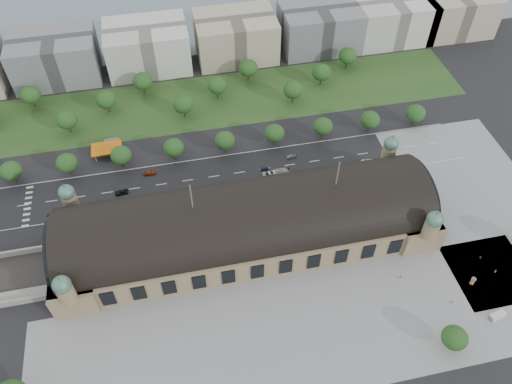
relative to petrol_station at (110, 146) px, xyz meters
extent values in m
plane|color=black|center=(53.91, -65.28, -2.95)|extent=(900.00, 900.00, 0.00)
cube|color=#857552|center=(53.91, -65.28, 3.05)|extent=(150.00, 40.00, 12.00)
cube|color=#857552|center=(-13.09, -65.28, 3.05)|extent=(16.00, 43.00, 12.00)
cube|color=#857552|center=(120.91, -65.28, 3.05)|extent=(16.00, 43.00, 12.00)
cylinder|color=black|center=(53.91, -65.28, 9.05)|extent=(144.00, 37.60, 37.60)
cylinder|color=black|center=(-19.09, -65.28, 11.05)|extent=(1.20, 32.00, 32.00)
cylinder|color=black|center=(126.91, -65.28, 11.05)|extent=(1.20, 32.00, 32.00)
cylinder|color=#857552|center=(-13.09, -44.28, 13.05)|extent=(6.00, 6.00, 8.00)
sphere|color=#497661|center=(-13.09, -44.28, 18.55)|extent=(6.40, 6.40, 6.40)
cone|color=#497661|center=(-13.09, -44.28, 22.55)|extent=(1.00, 1.00, 2.50)
cylinder|color=#857552|center=(120.91, -44.28, 13.05)|extent=(6.00, 6.00, 8.00)
sphere|color=#497661|center=(120.91, -44.28, 18.55)|extent=(6.40, 6.40, 6.40)
cone|color=#497661|center=(120.91, -44.28, 22.55)|extent=(1.00, 1.00, 2.50)
cylinder|color=#857552|center=(-13.09, -86.28, 13.05)|extent=(6.00, 6.00, 8.00)
sphere|color=#497661|center=(-13.09, -86.28, 18.55)|extent=(6.40, 6.40, 6.40)
cone|color=#497661|center=(-13.09, -86.28, 22.55)|extent=(1.00, 1.00, 2.50)
cylinder|color=#857552|center=(120.91, -86.28, 13.05)|extent=(6.00, 6.00, 8.00)
sphere|color=#497661|center=(120.91, -86.28, 18.55)|extent=(6.40, 6.40, 6.40)
cone|color=#497661|center=(120.91, -86.28, 22.55)|extent=(1.00, 1.00, 2.50)
cylinder|color=#59595B|center=(33.91, -65.28, 28.55)|extent=(0.50, 0.50, 12.00)
cylinder|color=#59595B|center=(88.91, -65.28, 28.55)|extent=(0.50, 0.50, 12.00)
cube|color=gray|center=(63.91, -109.28, -2.95)|extent=(190.00, 48.00, 0.12)
cube|color=gray|center=(156.91, -65.28, -2.95)|extent=(56.00, 100.00, 0.12)
cube|color=black|center=(33.91, -27.28, -2.95)|extent=(260.00, 26.00, 0.10)
cube|color=#25441B|center=(38.91, 27.72, -2.95)|extent=(300.00, 45.00, 0.10)
cube|color=#C7640B|center=(-1.09, -3.28, 1.75)|extent=(14.00, 9.00, 0.70)
cube|color=#59595B|center=(0.91, 2.72, -1.35)|extent=(7.00, 5.00, 3.20)
cylinder|color=#59595B|center=(-6.59, -0.08, -0.75)|extent=(0.50, 0.50, 4.40)
cylinder|color=#59595B|center=(4.41, -0.08, -0.75)|extent=(0.50, 0.50, 4.40)
cylinder|color=#59595B|center=(-6.59, -6.48, -0.75)|extent=(0.50, 0.50, 4.40)
cylinder|color=#59595B|center=(4.41, -6.48, -0.75)|extent=(0.50, 0.50, 4.40)
cube|color=slate|center=(-26.09, 67.72, 9.05)|extent=(45.00, 32.00, 24.00)
cube|color=silver|center=(23.91, 67.72, 9.05)|extent=(45.00, 32.00, 24.00)
cube|color=#B6AA8F|center=(73.91, 67.72, 9.05)|extent=(45.00, 32.00, 24.00)
cube|color=slate|center=(123.91, 67.72, 9.05)|extent=(45.00, 32.00, 24.00)
cube|color=silver|center=(168.91, 67.72, 9.05)|extent=(45.00, 32.00, 24.00)
cube|color=#B6AA8F|center=(208.91, 67.72, 9.05)|extent=(45.00, 32.00, 24.00)
cylinder|color=#2D2116|center=(-42.09, -12.28, -0.79)|extent=(0.70, 0.70, 4.32)
ellipsoid|color=#1C4317|center=(-42.09, -12.28, 4.49)|extent=(9.60, 9.60, 8.16)
cylinder|color=#2D2116|center=(-18.09, -12.28, -0.79)|extent=(0.70, 0.70, 4.32)
ellipsoid|color=#1C4317|center=(-18.09, -12.28, 4.49)|extent=(9.60, 9.60, 8.16)
cylinder|color=#2D2116|center=(5.91, -12.28, -0.79)|extent=(0.70, 0.70, 4.32)
ellipsoid|color=#1C4317|center=(5.91, -12.28, 4.49)|extent=(9.60, 9.60, 8.16)
cylinder|color=#2D2116|center=(29.91, -12.28, -0.79)|extent=(0.70, 0.70, 4.32)
ellipsoid|color=#1C4317|center=(29.91, -12.28, 4.49)|extent=(9.60, 9.60, 8.16)
cylinder|color=#2D2116|center=(53.91, -12.28, -0.79)|extent=(0.70, 0.70, 4.32)
ellipsoid|color=#1C4317|center=(53.91, -12.28, 4.49)|extent=(9.60, 9.60, 8.16)
cylinder|color=#2D2116|center=(77.91, -12.28, -0.79)|extent=(0.70, 0.70, 4.32)
ellipsoid|color=#1C4317|center=(77.91, -12.28, 4.49)|extent=(9.60, 9.60, 8.16)
cylinder|color=#2D2116|center=(101.91, -12.28, -0.79)|extent=(0.70, 0.70, 4.32)
ellipsoid|color=#1C4317|center=(101.91, -12.28, 4.49)|extent=(9.60, 9.60, 8.16)
cylinder|color=#2D2116|center=(125.91, -12.28, -0.79)|extent=(0.70, 0.70, 4.32)
ellipsoid|color=#1C4317|center=(125.91, -12.28, 4.49)|extent=(9.60, 9.60, 8.16)
cylinder|color=#2D2116|center=(149.91, -12.28, -0.79)|extent=(0.70, 0.70, 4.32)
ellipsoid|color=#1C4317|center=(149.91, -12.28, 4.49)|extent=(9.60, 9.60, 8.16)
cylinder|color=#2D2116|center=(-38.09, 41.72, -0.61)|extent=(0.70, 0.70, 4.68)
ellipsoid|color=#1C4317|center=(-38.09, 41.72, 5.11)|extent=(10.40, 10.40, 8.84)
cylinder|color=#2D2116|center=(-19.09, 17.72, -0.61)|extent=(0.70, 0.70, 4.68)
ellipsoid|color=#1C4317|center=(-19.09, 17.72, 5.11)|extent=(10.40, 10.40, 8.84)
cylinder|color=#2D2116|center=(-0.09, 29.72, -0.61)|extent=(0.70, 0.70, 4.68)
ellipsoid|color=#1C4317|center=(-0.09, 29.72, 5.11)|extent=(10.40, 10.40, 8.84)
cylinder|color=#2D2116|center=(18.91, 41.72, -0.61)|extent=(0.70, 0.70, 4.68)
ellipsoid|color=#1C4317|center=(18.91, 41.72, 5.11)|extent=(10.40, 10.40, 8.84)
cylinder|color=#2D2116|center=(37.91, 17.72, -0.61)|extent=(0.70, 0.70, 4.68)
ellipsoid|color=#1C4317|center=(37.91, 17.72, 5.11)|extent=(10.40, 10.40, 8.84)
cylinder|color=#2D2116|center=(56.91, 29.72, -0.61)|extent=(0.70, 0.70, 4.68)
ellipsoid|color=#1C4317|center=(56.91, 29.72, 5.11)|extent=(10.40, 10.40, 8.84)
cylinder|color=#2D2116|center=(75.91, 41.72, -0.61)|extent=(0.70, 0.70, 4.68)
ellipsoid|color=#1C4317|center=(75.91, 41.72, 5.11)|extent=(10.40, 10.40, 8.84)
cylinder|color=#2D2116|center=(94.91, 17.72, -0.61)|extent=(0.70, 0.70, 4.68)
ellipsoid|color=#1C4317|center=(94.91, 17.72, 5.11)|extent=(10.40, 10.40, 8.84)
cylinder|color=#2D2116|center=(113.91, 29.72, -0.61)|extent=(0.70, 0.70, 4.68)
ellipsoid|color=#1C4317|center=(113.91, 29.72, 5.11)|extent=(10.40, 10.40, 8.84)
cylinder|color=#2D2116|center=(132.91, 41.72, -0.61)|extent=(0.70, 0.70, 4.68)
ellipsoid|color=#1C4317|center=(132.91, 41.72, 5.11)|extent=(10.40, 10.40, 8.84)
cylinder|color=#2D2116|center=(113.91, -125.28, -0.97)|extent=(0.70, 0.70, 3.96)
ellipsoid|color=#1C4317|center=(113.91, -125.28, 3.87)|extent=(9.00, 9.00, 7.65)
imported|color=gray|center=(-20.24, -23.97, -2.15)|extent=(4.99, 2.19, 1.59)
imported|color=black|center=(4.19, -29.08, -2.15)|extent=(5.96, 3.14, 1.60)
imported|color=#933112|center=(17.28, -19.78, -2.12)|extent=(5.75, 2.48, 1.65)
imported|color=#171E42|center=(69.52, -27.91, -2.28)|extent=(4.01, 1.85, 1.33)
imported|color=#53565A|center=(83.85, -22.75, -2.20)|extent=(4.65, 1.96, 1.49)
imported|color=silver|center=(117.51, -33.07, -2.20)|extent=(5.68, 3.16, 1.50)
imported|color=black|center=(1.61, -44.28, -2.27)|extent=(4.34, 3.08, 1.36)
imported|color=maroon|center=(3.30, -41.47, -2.20)|extent=(5.81, 5.17, 1.49)
imported|color=#1C204F|center=(6.34, -44.28, -2.14)|extent=(5.84, 5.16, 1.62)
imported|color=#5A5E62|center=(19.43, -42.80, -2.20)|extent=(4.71, 3.50, 1.49)
imported|color=#B9BABC|center=(20.03, -40.28, -2.17)|extent=(4.95, 3.60, 1.56)
imported|color=#92969A|center=(28.77, -40.28, -2.29)|extent=(5.16, 4.29, 1.31)
imported|color=black|center=(18.22, -44.28, -2.20)|extent=(5.55, 4.24, 1.50)
imported|color=red|center=(45.66, -38.28, -1.29)|extent=(12.13, 3.74, 3.33)
imported|color=silver|center=(66.55, -36.72, -1.10)|extent=(13.39, 3.72, 3.69)
imported|color=beige|center=(73.89, -33.28, -1.12)|extent=(13.36, 4.14, 3.66)
cube|color=silver|center=(135.78, -118.64, -1.67)|extent=(6.22, 3.29, 2.56)
cube|color=silver|center=(133.64, -119.00, -2.06)|extent=(1.91, 2.39, 1.77)
cylinder|color=red|center=(133.91, -103.65, -1.35)|extent=(1.49, 1.49, 3.20)
cylinder|color=#59595B|center=(133.91, -103.65, 0.35)|extent=(1.81, 1.81, 0.27)
imported|color=gray|center=(108.13, -95.79, -2.06)|extent=(0.97, 0.70, 1.79)
imported|color=gray|center=(122.58, -109.77, -2.16)|extent=(0.66, 0.69, 1.59)
imported|color=gray|center=(142.66, -93.94, -1.97)|extent=(0.98, 1.09, 1.95)
imported|color=gray|center=(145.33, -100.90, -2.10)|extent=(0.61, 0.90, 1.69)
camera|label=1|loc=(32.32, -184.95, 163.12)|focal=35.00mm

